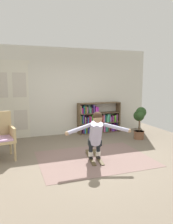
# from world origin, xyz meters

# --- Properties ---
(ground_plane) EXTENTS (7.20, 7.20, 0.00)m
(ground_plane) POSITION_xyz_m (0.00, 0.00, 0.00)
(ground_plane) COLOR #6C6050
(back_wall) EXTENTS (6.00, 0.10, 2.90)m
(back_wall) POSITION_xyz_m (0.00, 2.60, 1.45)
(back_wall) COLOR beige
(back_wall) RESTS_ON ground
(double_door) EXTENTS (1.22, 0.05, 2.45)m
(double_door) POSITION_xyz_m (-1.75, 2.54, 1.23)
(double_door) COLOR beige
(double_door) RESTS_ON ground
(rug) EXTENTS (2.59, 1.93, 0.01)m
(rug) POSITION_xyz_m (0.04, 0.01, 0.00)
(rug) COLOR #785E58
(rug) RESTS_ON ground
(bookshelf) EXTENTS (1.54, 0.30, 1.06)m
(bookshelf) POSITION_xyz_m (1.10, 2.39, 0.46)
(bookshelf) COLOR brown
(bookshelf) RESTS_ON ground
(wicker_chair) EXTENTS (0.70, 0.70, 1.10)m
(wicker_chair) POSITION_xyz_m (-2.04, 0.76, 0.58)
(wicker_chair) COLOR tan
(wicker_chair) RESTS_ON ground
(potted_plant) EXTENTS (0.39, 0.49, 1.01)m
(potted_plant) POSITION_xyz_m (2.04, 1.20, 0.63)
(potted_plant) COLOR brown
(potted_plant) RESTS_ON ground
(skis_pair) EXTENTS (0.42, 0.97, 0.07)m
(skis_pair) POSITION_xyz_m (0.05, 0.04, 0.02)
(skis_pair) COLOR #483B24
(skis_pair) RESTS_ON rug
(person_skier) EXTENTS (1.45, 0.71, 1.09)m
(person_skier) POSITION_xyz_m (0.02, -0.15, 0.67)
(person_skier) COLOR white
(person_skier) RESTS_ON skis_pair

